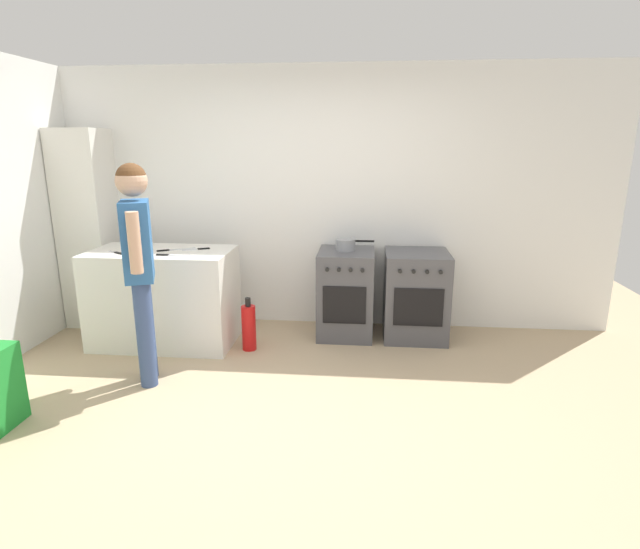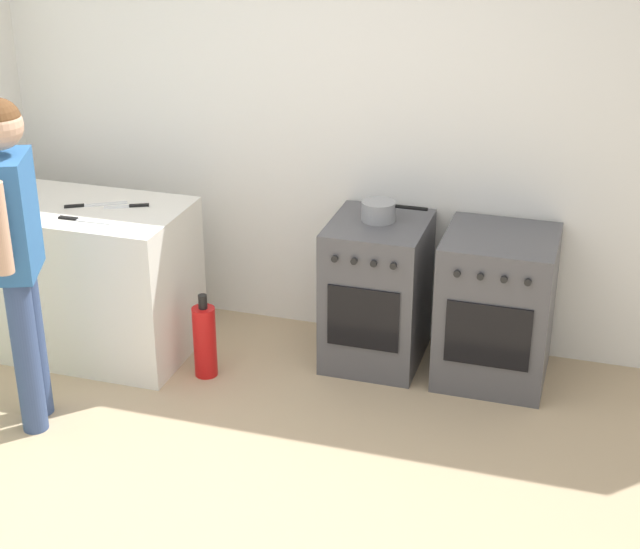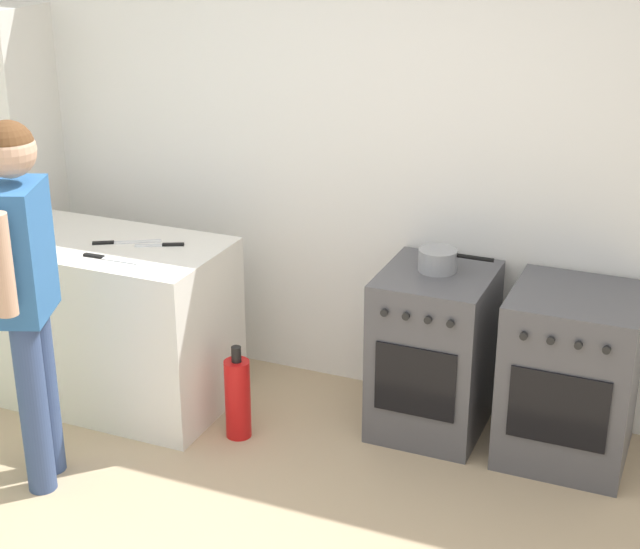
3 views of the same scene
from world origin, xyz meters
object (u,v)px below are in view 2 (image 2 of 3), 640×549
oven_right (496,307)px  fire_extinguisher (205,341)px  oven_left (377,292)px  knife_chef (83,220)px  person (14,236)px  pot (379,211)px  knife_bread (93,205)px  knife_paring (3,207)px  knife_utility (129,206)px

oven_right → fire_extinguisher: 1.64m
oven_left → knife_chef: size_ratio=2.74×
fire_extinguisher → person: bearing=-133.1°
oven_left → pot: pot is taller
knife_chef → knife_bread: same height
oven_left → person: bearing=-142.3°
fire_extinguisher → oven_right: bearing=17.1°
knife_chef → knife_paring: (-0.53, 0.05, 0.00)m
pot → knife_chef: 1.62m
knife_chef → pot: bearing=22.0°
knife_chef → knife_bread: 0.24m
oven_right → knife_utility: size_ratio=3.56×
oven_left → fire_extinguisher: size_ratio=1.70×
oven_right → fire_extinguisher: oven_right is taller
oven_right → knife_utility: bearing=-171.6°
knife_chef → fire_extinguisher: bearing=8.3°
oven_left → oven_right: size_ratio=1.00×
person → pot: bearing=38.7°
knife_utility → knife_paring: bearing=-161.6°
oven_left → knife_utility: (-1.37, -0.30, 0.48)m
pot → knife_paring: pot is taller
pot → knife_utility: size_ratio=1.56×
knife_bread → pot: bearing=13.6°
pot → knife_chef: bearing=-158.0°
pot → person: person is taller
oven_left → knife_paring: (-2.04, -0.52, 0.48)m
oven_left → oven_right: 0.68m
oven_right → fire_extinguisher: (-1.55, -0.48, -0.21)m
pot → person: bearing=-141.3°
oven_right → person: 2.57m
oven_left → person: 2.02m
fire_extinguisher → oven_left: bearing=28.8°
knife_bread → knife_paring: bearing=-158.5°
pot → oven_left: bearing=-78.5°
knife_bread → person: bearing=-86.6°
oven_left → knife_chef: bearing=-159.3°
person → fire_extinguisher: 1.26m
knife_chef → knife_paring: same height
pot → fire_extinguisher: 1.22m
knife_chef → knife_utility: 0.30m
oven_right → pot: pot is taller
knife_chef → knife_bread: size_ratio=0.98×
oven_right → knife_paring: (-2.72, -0.52, 0.48)m
oven_right → knife_bread: size_ratio=2.68×
oven_right → person: bearing=-151.9°
oven_left → knife_paring: 2.16m
pot → oven_right: bearing=-3.1°
pot → fire_extinguisher: size_ratio=0.74×
oven_right → knife_chef: size_ratio=2.74×
knife_chef → fire_extinguisher: knife_chef is taller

